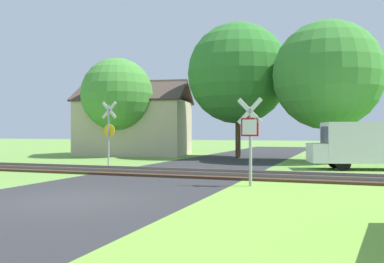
# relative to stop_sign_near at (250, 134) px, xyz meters

# --- Properties ---
(ground_plane) EXTENTS (160.00, 160.00, 0.00)m
(ground_plane) POSITION_rel_stop_sign_near_xyz_m (-3.88, -4.37, -1.70)
(ground_plane) COLOR #6B9942
(road_asphalt) EXTENTS (6.54, 80.00, 0.01)m
(road_asphalt) POSITION_rel_stop_sign_near_xyz_m (-3.88, -2.37, -1.70)
(road_asphalt) COLOR #2D2D30
(road_asphalt) RESTS_ON ground
(grass_verge) EXTENTS (6.00, 20.00, 0.01)m
(grass_verge) POSITION_rel_stop_sign_near_xyz_m (2.39, -6.37, -1.70)
(grass_verge) COLOR #75A83B
(grass_verge) RESTS_ON ground
(rail_track) EXTENTS (60.00, 2.60, 0.22)m
(rail_track) POSITION_rel_stop_sign_near_xyz_m (-3.88, 2.79, -1.64)
(rail_track) COLOR #422D1E
(rail_track) RESTS_ON ground
(stop_sign_near) EXTENTS (0.87, 0.20, 2.90)m
(stop_sign_near) POSITION_rel_stop_sign_near_xyz_m (0.00, 0.00, 0.00)
(stop_sign_near) COLOR #9E9EA5
(stop_sign_near) RESTS_ON ground
(crossing_sign_far) EXTENTS (0.88, 0.16, 3.32)m
(crossing_sign_far) POSITION_rel_stop_sign_near_xyz_m (-8.29, 5.06, 0.20)
(crossing_sign_far) COLOR #9E9EA5
(crossing_sign_far) RESTS_ON ground
(house) EXTENTS (9.18, 7.20, 5.78)m
(house) POSITION_rel_stop_sign_near_xyz_m (-12.44, 15.89, 0.50)
(house) COLOR #C6B293
(house) RESTS_ON ground
(tree_right) EXTENTS (6.48, 6.48, 8.39)m
(tree_right) POSITION_rel_stop_sign_near_xyz_m (1.95, 12.76, 3.44)
(tree_right) COLOR #513823
(tree_right) RESTS_ON ground
(tree_left) EXTENTS (5.18, 5.18, 7.08)m
(tree_left) POSITION_rel_stop_sign_near_xyz_m (-12.51, 13.27, 2.78)
(tree_left) COLOR #513823
(tree_left) RESTS_ON ground
(tree_center) EXTENTS (6.98, 6.98, 9.33)m
(tree_center) POSITION_rel_stop_sign_near_xyz_m (-4.06, 15.09, 4.13)
(tree_center) COLOR #513823
(tree_center) RESTS_ON ground
(mail_truck) EXTENTS (5.21, 3.06, 2.24)m
(mail_truck) POSITION_rel_stop_sign_near_xyz_m (3.84, 8.01, -0.46)
(mail_truck) COLOR white
(mail_truck) RESTS_ON ground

